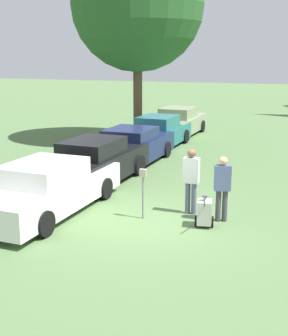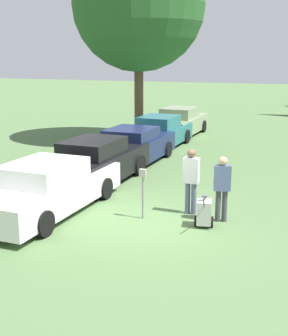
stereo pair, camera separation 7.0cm
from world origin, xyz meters
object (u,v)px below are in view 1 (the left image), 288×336
Objects in this scene: parking_meter at (143,184)px; parked_car_navy at (132,146)px; equipment_cart at (204,212)px; parked_car_white at (48,189)px; person_worker at (191,177)px; parked_car_teal at (158,133)px; parked_car_black at (95,163)px; parked_car_sage at (179,123)px; person_supervisor at (222,185)px.

parked_car_navy is at bearing 113.78° from parking_meter.
parked_car_white is at bearing 173.81° from equipment_cart.
parking_meter is at bearing 37.13° from person_worker.
parked_car_teal is at bearing 92.03° from parked_car_white.
parked_car_black is at bearing 137.44° from equipment_cart.
parked_car_white is at bearing -87.97° from parked_car_sage.
parked_car_white is at bearing 18.46° from person_worker.
parked_car_white is 2.69m from parking_meter.
parked_car_navy is 2.71× the size of person_worker.
person_worker is at bearing 113.12° from equipment_cart.
parked_car_black is at bearing -87.97° from parked_car_sage.
parked_car_black is 3.38m from parked_car_navy.
parked_car_teal is 4.73× the size of equipment_cart.
parked_car_sage reaches higher than parked_car_teal.
person_worker reaches higher than parked_car_navy.
parked_car_sage is 2.86× the size of person_supervisor.
equipment_cart is at bearing 124.58° from person_worker.
person_worker is at bearing -23.84° from parked_car_black.
parked_car_navy is 7.42m from equipment_cart.
parked_car_sage is at bearing 92.03° from parked_car_teal.
parked_car_teal is 2.63× the size of person_worker.
parked_car_white is 3.90× the size of parking_meter.
person_supervisor is at bearing 14.32° from parking_meter.
parked_car_white is 1.01× the size of parked_car_black.
parked_car_black reaches higher than parked_car_navy.
parking_meter is 1.35× the size of equipment_cart.
parked_car_teal is (-0.00, 6.77, -0.04)m from parked_car_black.
parked_car_sage reaches higher than parked_car_navy.
parked_car_white is 3.94m from person_worker.
person_supervisor is at bearing 48.55° from equipment_cart.
parked_car_black is at bearing -87.97° from parked_car_teal.
parked_car_black is 6.77m from parked_car_teal.
person_worker is at bearing -64.46° from parked_car_teal.
parked_car_white is 4.33m from equipment_cart.
person_supervisor is 0.88m from equipment_cart.
parked_car_teal is 2.75× the size of person_supervisor.
equipment_cart is at bearing -63.43° from parked_car_teal.
person_worker is at bearing 36.52° from parking_meter.
parked_car_sage is at bearing 101.57° from parking_meter.
parked_car_black reaches higher than parked_car_sage.
parked_car_sage is (0.00, 3.51, 0.01)m from parked_car_teal.
parked_car_black is 1.06× the size of parked_car_sage.
parked_car_navy is at bearing 92.03° from parked_car_black.
parked_car_teal is at bearing -65.88° from person_worker.
person_supervisor reaches higher than equipment_cart.
equipment_cart is at bearing 6.68° from parked_car_white.
person_worker is (3.73, -12.10, 0.34)m from parked_car_sage.
equipment_cart is (0.57, -0.85, -0.65)m from person_worker.
parked_car_black is 1.07× the size of parked_car_navy.
parked_car_black is 2.90× the size of person_worker.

